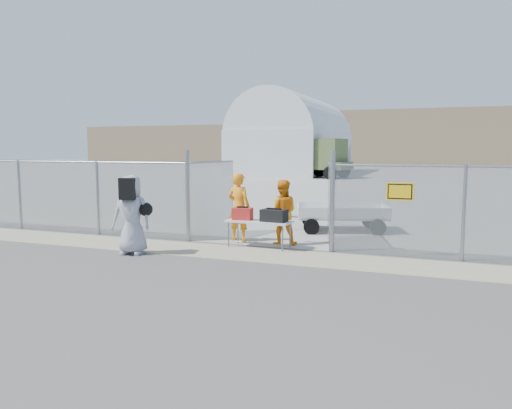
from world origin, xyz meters
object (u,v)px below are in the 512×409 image
at_px(security_worker_left, 239,207).
at_px(utility_trailer, 342,217).
at_px(visitor, 132,215).
at_px(folding_table, 259,234).
at_px(security_worker_right, 282,212).

xyz_separation_m(security_worker_left, utility_trailer, (2.33, 2.70, -0.51)).
distance_m(security_worker_left, visitor, 3.06).
bearing_deg(utility_trailer, folding_table, -130.61).
bearing_deg(security_worker_left, visitor, 65.67).
bearing_deg(utility_trailer, visitor, -145.41).
height_order(folding_table, security_worker_left, security_worker_left).
bearing_deg(visitor, security_worker_left, 42.26).
distance_m(folding_table, visitor, 3.24).
height_order(security_worker_left, security_worker_right, security_worker_left).
bearing_deg(security_worker_left, folding_table, 151.51).
bearing_deg(utility_trailer, security_worker_left, -147.97).
bearing_deg(security_worker_right, visitor, 22.26).
bearing_deg(security_worker_right, folding_table, 39.96).
relative_size(security_worker_right, utility_trailer, 0.49).
bearing_deg(security_worker_right, utility_trailer, -127.11).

